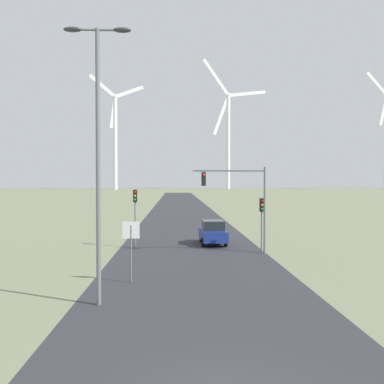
% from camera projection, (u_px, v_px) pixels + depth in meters
% --- Properties ---
extents(road_surface, '(10.00, 240.00, 0.01)m').
position_uv_depth(road_surface, '(184.00, 218.00, 57.55)').
color(road_surface, '#2D2D33').
rests_on(road_surface, ground).
extents(streetlamp, '(2.59, 0.32, 10.71)m').
position_uv_depth(streetlamp, '(98.00, 135.00, 17.26)').
color(streetlamp, slate).
rests_on(streetlamp, ground).
extents(stop_sign_near, '(0.81, 0.07, 2.90)m').
position_uv_depth(stop_sign_near, '(131.00, 240.00, 21.19)').
color(stop_sign_near, slate).
rests_on(stop_sign_near, ground).
extents(traffic_light_post_near_left, '(0.28, 0.34, 4.18)m').
position_uv_depth(traffic_light_post_near_left, '(135.00, 205.00, 32.29)').
color(traffic_light_post_near_left, slate).
rests_on(traffic_light_post_near_left, ground).
extents(traffic_light_post_near_right, '(0.28, 0.34, 3.64)m').
position_uv_depth(traffic_light_post_near_right, '(262.00, 213.00, 30.21)').
color(traffic_light_post_near_right, slate).
rests_on(traffic_light_post_near_right, ground).
extents(traffic_light_mast_overhead, '(4.83, 0.35, 5.74)m').
position_uv_depth(traffic_light_mast_overhead, '(239.00, 191.00, 29.51)').
color(traffic_light_mast_overhead, slate).
rests_on(traffic_light_mast_overhead, ground).
extents(car_approaching, '(1.95, 4.17, 1.83)m').
position_uv_depth(car_approaching, '(213.00, 232.00, 33.96)').
color(car_approaching, navy).
rests_on(car_approaching, ground).
extents(wind_turbine_left, '(27.97, 11.60, 60.85)m').
position_uv_depth(wind_turbine_left, '(115.00, 134.00, 241.72)').
color(wind_turbine_left, white).
rests_on(wind_turbine_left, ground).
extents(wind_turbine_center, '(38.17, 13.60, 73.29)m').
position_uv_depth(wind_turbine_center, '(228.00, 131.00, 258.02)').
color(wind_turbine_center, white).
rests_on(wind_turbine_center, ground).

